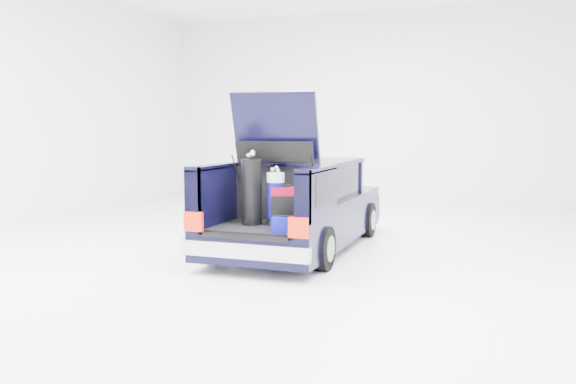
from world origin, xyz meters
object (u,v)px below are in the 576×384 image
at_px(car, 301,207).
at_px(blue_golf_bag, 276,198).
at_px(black_golf_bag, 252,192).
at_px(blue_duffel, 289,224).
at_px(red_suitcase, 283,206).

height_order(car, blue_golf_bag, car).
bearing_deg(black_golf_bag, blue_duffel, -52.20).
xyz_separation_m(car, blue_duffel, (0.50, -1.95, 0.03)).
relative_size(red_suitcase, blue_duffel, 1.21).
bearing_deg(red_suitcase, car, 81.57).
bearing_deg(red_suitcase, black_golf_bag, 178.71).
xyz_separation_m(car, red_suitcase, (0.23, -1.42, 0.19)).
bearing_deg(car, blue_duffel, -75.65).
xyz_separation_m(red_suitcase, black_golf_bag, (-0.43, -0.12, 0.20)).
relative_size(red_suitcase, black_golf_bag, 0.54).
relative_size(black_golf_bag, blue_golf_bag, 1.25).
height_order(blue_golf_bag, blue_duffel, blue_golf_bag).
distance_m(black_golf_bag, blue_duffel, 0.89).
bearing_deg(blue_golf_bag, car, 83.92).
bearing_deg(black_golf_bag, blue_golf_bag, -2.53).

